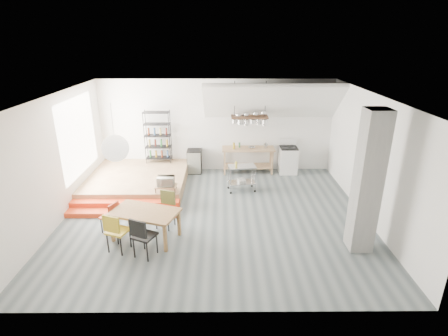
{
  "coord_description": "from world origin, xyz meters",
  "views": [
    {
      "loc": [
        0.19,
        -8.33,
        4.55
      ],
      "look_at": [
        0.25,
        0.8,
        1.07
      ],
      "focal_mm": 28.0,
      "sensor_mm": 36.0,
      "label": 1
    }
  ],
  "objects_px": {
    "stove": "(288,160)",
    "rolling_cart": "(242,175)",
    "dining_table": "(145,214)",
    "mini_fridge": "(194,161)"
  },
  "relations": [
    {
      "from": "dining_table",
      "to": "mini_fridge",
      "type": "distance_m",
      "value": 4.39
    },
    {
      "from": "dining_table",
      "to": "stove",
      "type": "bearing_deg",
      "value": 64.25
    },
    {
      "from": "stove",
      "to": "rolling_cart",
      "type": "height_order",
      "value": "stove"
    },
    {
      "from": "stove",
      "to": "mini_fridge",
      "type": "relative_size",
      "value": 1.42
    },
    {
      "from": "stove",
      "to": "dining_table",
      "type": "bearing_deg",
      "value": -134.02
    },
    {
      "from": "stove",
      "to": "mini_fridge",
      "type": "bearing_deg",
      "value": 179.23
    },
    {
      "from": "stove",
      "to": "rolling_cart",
      "type": "distance_m",
      "value": 2.28
    },
    {
      "from": "rolling_cart",
      "to": "mini_fridge",
      "type": "relative_size",
      "value": 1.08
    },
    {
      "from": "dining_table",
      "to": "mini_fridge",
      "type": "xyz_separation_m",
      "value": [
        0.84,
        4.3,
        -0.23
      ]
    },
    {
      "from": "dining_table",
      "to": "rolling_cart",
      "type": "relative_size",
      "value": 1.93
    }
  ]
}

